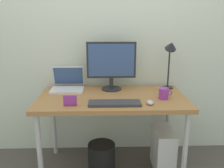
{
  "coord_description": "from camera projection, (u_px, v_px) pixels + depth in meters",
  "views": [
    {
      "loc": [
        -0.06,
        -2.12,
        1.47
      ],
      "look_at": [
        0.0,
        0.0,
        0.88
      ],
      "focal_mm": 38.67,
      "sensor_mm": 36.0,
      "label": 1
    }
  ],
  "objects": [
    {
      "name": "back_wall",
      "position": [
        111.0,
        34.0,
        2.49
      ],
      "size": [
        4.4,
        0.04,
        2.6
      ],
      "primitive_type": "cube",
      "color": "silver",
      "rests_on": "ground_plane"
    },
    {
      "name": "laptop",
      "position": [
        68.0,
        84.0,
        2.44
      ],
      "size": [
        0.32,
        0.28,
        0.22
      ],
      "color": "silver",
      "rests_on": "desk"
    },
    {
      "name": "keyboard",
      "position": [
        115.0,
        103.0,
        2.03
      ],
      "size": [
        0.44,
        0.14,
        0.02
      ],
      "primitive_type": "cube",
      "color": "#333338",
      "rests_on": "desk"
    },
    {
      "name": "desk",
      "position": [
        112.0,
        103.0,
        2.25
      ],
      "size": [
        1.36,
        0.71,
        0.76
      ],
      "color": "olive",
      "rests_on": "ground_plane"
    },
    {
      "name": "photo_frame",
      "position": [
        70.0,
        100.0,
        1.99
      ],
      "size": [
        0.11,
        0.02,
        0.09
      ],
      "primitive_type": "cube",
      "rotation": [
        0.05,
        0.0,
        0.0
      ],
      "color": "purple",
      "rests_on": "desk"
    },
    {
      "name": "desk_lamp",
      "position": [
        170.0,
        54.0,
        2.37
      ],
      "size": [
        0.11,
        0.16,
        0.51
      ],
      "color": "#232328",
      "rests_on": "desk"
    },
    {
      "name": "mouse",
      "position": [
        150.0,
        102.0,
        2.03
      ],
      "size": [
        0.06,
        0.09,
        0.03
      ],
      "primitive_type": "ellipsoid",
      "color": "#B2B2B7",
      "rests_on": "desk"
    },
    {
      "name": "monitor",
      "position": [
        111.0,
        63.0,
        2.38
      ],
      "size": [
        0.49,
        0.2,
        0.48
      ],
      "color": "#232328",
      "rests_on": "desk"
    },
    {
      "name": "ground_plane",
      "position": [
        112.0,
        167.0,
        2.44
      ],
      "size": [
        6.0,
        6.0,
        0.0
      ],
      "primitive_type": "plane",
      "color": "#4C4742"
    },
    {
      "name": "computer_tower",
      "position": [
        163.0,
        149.0,
        2.38
      ],
      "size": [
        0.18,
        0.36,
        0.42
      ],
      "primitive_type": "cube",
      "color": "silver",
      "rests_on": "ground_plane"
    },
    {
      "name": "wastebasket",
      "position": [
        102.0,
        158.0,
        2.33
      ],
      "size": [
        0.26,
        0.26,
        0.3
      ],
      "primitive_type": "cylinder",
      "color": "black",
      "rests_on": "ground_plane"
    },
    {
      "name": "coffee_mug",
      "position": [
        164.0,
        93.0,
        2.16
      ],
      "size": [
        0.12,
        0.09,
        0.1
      ],
      "color": "purple",
      "rests_on": "desk"
    }
  ]
}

